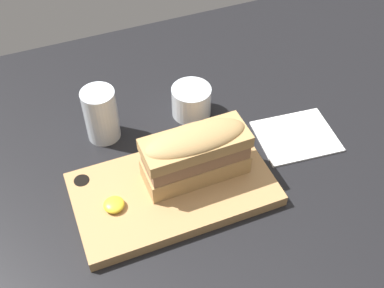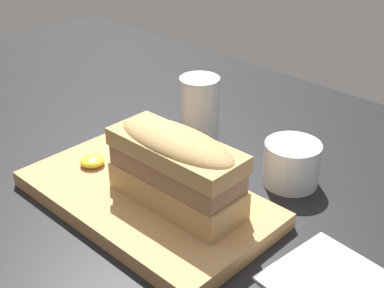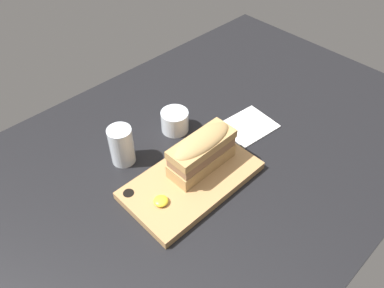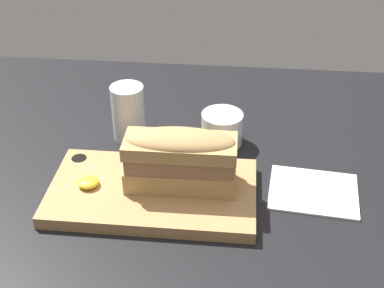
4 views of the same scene
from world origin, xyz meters
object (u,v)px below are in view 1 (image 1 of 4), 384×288
object	(u,v)px
serving_board	(173,189)
napkin	(296,136)
water_glass	(102,117)
sandwich	(196,152)
wine_glass	(191,102)

from	to	relation	value
serving_board	napkin	bearing A→B (deg)	8.25
serving_board	water_glass	size ratio (longest dim) A/B	3.15
sandwich	napkin	size ratio (longest dim) A/B	1.14
sandwich	water_glass	bearing A→B (deg)	125.18
serving_board	water_glass	bearing A→B (deg)	112.16
wine_glass	sandwich	bearing A→B (deg)	-109.51
water_glass	sandwich	bearing A→B (deg)	-54.82
serving_board	sandwich	world-z (taller)	sandwich
sandwich	wine_glass	bearing A→B (deg)	70.49
sandwich	napkin	distance (cm)	23.67
sandwich	wine_glass	size ratio (longest dim) A/B	2.29
wine_glass	napkin	bearing A→B (deg)	-40.60
serving_board	wine_glass	bearing A→B (deg)	59.35
water_glass	serving_board	bearing A→B (deg)	-67.84
napkin	serving_board	bearing A→B (deg)	-171.75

